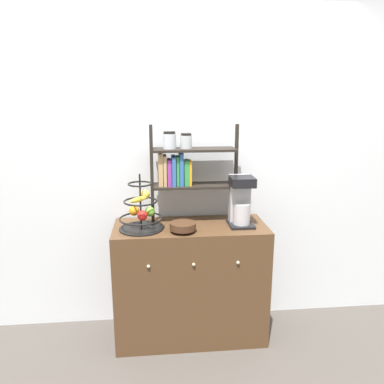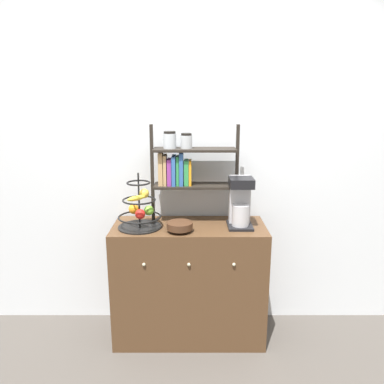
# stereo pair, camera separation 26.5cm
# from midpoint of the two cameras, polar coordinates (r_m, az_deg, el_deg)

# --- Properties ---
(ground_plane) EXTENTS (12.00, 12.00, 0.00)m
(ground_plane) POSITION_cam_midpoint_polar(r_m,az_deg,el_deg) (2.98, 2.50, -23.35)
(ground_plane) COLOR #47423D
(wall_back) EXTENTS (7.00, 0.05, 2.60)m
(wall_back) POSITION_cam_midpoint_polar(r_m,az_deg,el_deg) (2.94, 2.38, 4.00)
(wall_back) COLOR silver
(wall_back) RESTS_ON ground_plane
(sideboard) EXTENTS (1.13, 0.49, 0.90)m
(sideboard) POSITION_cam_midpoint_polar(r_m,az_deg,el_deg) (2.94, 2.41, -13.52)
(sideboard) COLOR #4C331E
(sideboard) RESTS_ON ground_plane
(coffee_maker) EXTENTS (0.18, 0.22, 0.37)m
(coffee_maker) POSITION_cam_midpoint_polar(r_m,az_deg,el_deg) (2.74, 10.30, -1.52)
(coffee_maker) COLOR black
(coffee_maker) RESTS_ON sideboard
(fruit_stand) EXTENTS (0.32, 0.32, 0.40)m
(fruit_stand) POSITION_cam_midpoint_polar(r_m,az_deg,el_deg) (2.70, -4.97, -2.83)
(fruit_stand) COLOR black
(fruit_stand) RESTS_ON sideboard
(wooden_bowl) EXTENTS (0.18, 0.18, 0.07)m
(wooden_bowl) POSITION_cam_midpoint_polar(r_m,az_deg,el_deg) (2.62, 1.20, -5.27)
(wooden_bowl) COLOR #422819
(wooden_bowl) RESTS_ON sideboard
(shelf_hutch) EXTENTS (0.65, 0.20, 0.73)m
(shelf_hutch) POSITION_cam_midpoint_polar(r_m,az_deg,el_deg) (2.76, 1.52, 4.03)
(shelf_hutch) COLOR black
(shelf_hutch) RESTS_ON sideboard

